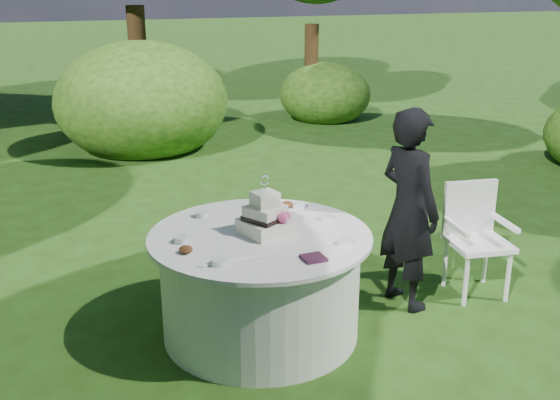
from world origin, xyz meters
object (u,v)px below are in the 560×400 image
object	(u,v)px
guest	(409,209)
cake	(266,218)
napkins	(314,258)
table	(260,284)
chair	(475,230)

from	to	relation	value
guest	cake	size ratio (longest dim) A/B	3.73
napkins	cake	world-z (taller)	cake
napkins	table	distance (m)	0.68
napkins	chair	xyz separation A→B (m)	(1.69, 0.57, -0.26)
napkins	cake	distance (m)	0.56
guest	table	distance (m)	1.28
chair	guest	bearing A→B (deg)	-179.34
chair	table	bearing A→B (deg)	-179.00
guest	chair	size ratio (longest dim) A/B	1.74
napkins	table	xyz separation A→B (m)	(-0.17, 0.53, -0.39)
guest	napkins	bearing A→B (deg)	107.58
table	cake	xyz separation A→B (m)	(0.04, 0.00, 0.50)
napkins	guest	size ratio (longest dim) A/B	0.09
napkins	guest	xyz separation A→B (m)	(1.05, 0.56, 0.01)
guest	chair	world-z (taller)	guest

